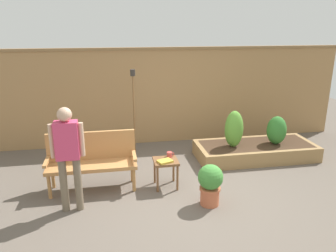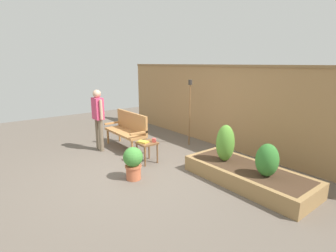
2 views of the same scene
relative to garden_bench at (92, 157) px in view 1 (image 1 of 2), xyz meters
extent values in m
plane|color=#60564C|center=(1.52, -0.54, -0.54)|extent=(14.00, 14.00, 0.00)
cube|color=#A37A4C|center=(1.52, 2.06, 0.51)|extent=(8.40, 0.10, 2.10)
cube|color=olive|center=(1.52, 2.06, 1.59)|extent=(8.40, 0.14, 0.06)
cylinder|color=#B77F47|center=(0.66, 0.08, -0.34)|extent=(0.06, 0.06, 0.40)
cylinder|color=#B77F47|center=(0.66, -0.28, -0.34)|extent=(0.06, 0.06, 0.40)
cylinder|color=#B77F47|center=(-0.66, 0.08, -0.34)|extent=(0.06, 0.06, 0.40)
cylinder|color=#B77F47|center=(-0.66, -0.28, -0.34)|extent=(0.06, 0.06, 0.40)
cube|color=#B77F47|center=(0.00, -0.10, -0.11)|extent=(1.44, 0.48, 0.06)
cube|color=#B77F47|center=(0.00, 0.11, 0.16)|extent=(1.44, 0.06, 0.48)
cube|color=#B77F47|center=(-0.69, -0.10, 0.02)|extent=(0.06, 0.48, 0.04)
cube|color=#B77F47|center=(0.69, -0.10, 0.02)|extent=(0.06, 0.48, 0.04)
cylinder|color=brown|center=(1.37, -0.04, -0.32)|extent=(0.04, 0.04, 0.44)
cylinder|color=brown|center=(1.37, -0.37, -0.32)|extent=(0.04, 0.04, 0.44)
cylinder|color=brown|center=(1.04, -0.04, -0.32)|extent=(0.04, 0.04, 0.44)
cylinder|color=brown|center=(1.04, -0.37, -0.32)|extent=(0.04, 0.04, 0.44)
cube|color=brown|center=(1.20, -0.21, -0.08)|extent=(0.40, 0.40, 0.04)
cylinder|color=#CC4C47|center=(1.29, -0.08, -0.02)|extent=(0.09, 0.09, 0.08)
torus|color=#CC4C47|center=(1.34, -0.08, -0.02)|extent=(0.06, 0.01, 0.06)
cube|color=gold|center=(1.17, -0.29, -0.05)|extent=(0.28, 0.24, 0.03)
cylinder|color=#C66642|center=(1.76, -0.90, -0.42)|extent=(0.28, 0.28, 0.25)
cylinder|color=#C66642|center=(1.76, -0.90, -0.28)|extent=(0.32, 0.32, 0.04)
sphere|color=#428938|center=(1.76, -0.90, -0.09)|extent=(0.38, 0.38, 0.38)
cube|color=#997547|center=(3.22, 0.25, -0.39)|extent=(2.40, 0.09, 0.30)
cube|color=#997547|center=(3.22, 1.16, -0.39)|extent=(2.40, 0.09, 0.30)
cube|color=#997547|center=(2.07, 0.70, -0.39)|extent=(0.09, 0.82, 0.30)
cube|color=#997547|center=(4.38, 0.70, -0.39)|extent=(0.09, 0.82, 0.30)
cube|color=#422D1E|center=(3.22, 0.70, -0.39)|extent=(2.22, 0.82, 0.30)
cylinder|color=brown|center=(2.71, 0.64, -0.21)|extent=(0.04, 0.04, 0.06)
ellipsoid|color=#569333|center=(2.71, 0.64, 0.12)|extent=(0.36, 0.36, 0.73)
cylinder|color=brown|center=(3.62, 0.64, -0.21)|extent=(0.04, 0.04, 0.06)
ellipsoid|color=#33752D|center=(3.62, 0.64, 0.04)|extent=(0.39, 0.39, 0.58)
cylinder|color=brown|center=(0.82, 1.43, 0.28)|extent=(0.03, 0.03, 1.64)
cylinder|color=#332D28|center=(0.82, 1.43, 1.16)|extent=(0.10, 0.10, 0.13)
cylinder|color=#70604C|center=(-0.17, -0.68, -0.13)|extent=(0.11, 0.11, 0.82)
cylinder|color=#70604C|center=(-0.37, -0.68, -0.13)|extent=(0.11, 0.11, 0.82)
cube|color=#D13D66|center=(-0.27, -0.68, 0.55)|extent=(0.32, 0.20, 0.54)
cylinder|color=tan|center=(-0.07, -0.68, 0.55)|extent=(0.07, 0.07, 0.49)
cylinder|color=tan|center=(-0.47, -0.68, 0.55)|extent=(0.07, 0.07, 0.49)
sphere|color=tan|center=(-0.27, -0.68, 0.92)|extent=(0.20, 0.20, 0.20)
camera|label=1|loc=(0.34, -5.13, 2.07)|focal=34.97mm
camera|label=2|loc=(5.82, -3.25, 1.65)|focal=27.65mm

